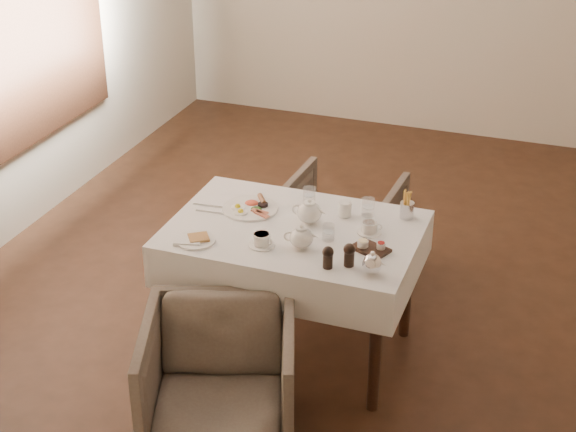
# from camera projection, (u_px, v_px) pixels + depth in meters

# --- Properties ---
(table) EXTENTS (1.28, 0.88, 0.75)m
(table) POSITION_uv_depth(u_px,v_px,m) (294.00, 248.00, 4.58)
(table) COLOR black
(table) RESTS_ON ground
(armchair_near) EXTENTS (0.89, 0.91, 0.65)m
(armchair_near) POSITION_uv_depth(u_px,v_px,m) (220.00, 381.00, 4.09)
(armchair_near) COLOR brown
(armchair_near) RESTS_ON ground
(armchair_far) EXTENTS (0.70, 0.72, 0.62)m
(armchair_far) POSITION_uv_depth(u_px,v_px,m) (342.00, 226.00, 5.47)
(armchair_far) COLOR brown
(armchair_far) RESTS_ON ground
(breakfast_plate) EXTENTS (0.30, 0.30, 0.04)m
(breakfast_plate) POSITION_uv_depth(u_px,v_px,m) (251.00, 207.00, 4.71)
(breakfast_plate) COLOR white
(breakfast_plate) RESTS_ON table
(side_plate) EXTENTS (0.21, 0.20, 0.02)m
(side_plate) POSITION_uv_depth(u_px,v_px,m) (194.00, 240.00, 4.39)
(side_plate) COLOR white
(side_plate) RESTS_ON table
(teapot_centre) EXTENTS (0.18, 0.14, 0.14)m
(teapot_centre) POSITION_uv_depth(u_px,v_px,m) (309.00, 211.00, 4.54)
(teapot_centre) COLOR white
(teapot_centre) RESTS_ON table
(teapot_front) EXTENTS (0.19, 0.16, 0.13)m
(teapot_front) POSITION_uv_depth(u_px,v_px,m) (301.00, 236.00, 4.31)
(teapot_front) COLOR white
(teapot_front) RESTS_ON table
(creamer) EXTENTS (0.08, 0.08, 0.08)m
(creamer) POSITION_uv_depth(u_px,v_px,m) (345.00, 209.00, 4.62)
(creamer) COLOR white
(creamer) RESTS_ON table
(teacup_near) EXTENTS (0.13, 0.13, 0.07)m
(teacup_near) POSITION_uv_depth(u_px,v_px,m) (262.00, 240.00, 4.35)
(teacup_near) COLOR white
(teacup_near) RESTS_ON table
(teacup_far) EXTENTS (0.12, 0.12, 0.06)m
(teacup_far) POSITION_uv_depth(u_px,v_px,m) (369.00, 228.00, 4.46)
(teacup_far) COLOR white
(teacup_far) RESTS_ON table
(glass_left) EXTENTS (0.09, 0.09, 0.09)m
(glass_left) POSITION_uv_depth(u_px,v_px,m) (309.00, 196.00, 4.75)
(glass_left) COLOR silver
(glass_left) RESTS_ON table
(glass_mid) EXTENTS (0.06, 0.06, 0.09)m
(glass_mid) POSITION_uv_depth(u_px,v_px,m) (328.00, 232.00, 4.39)
(glass_mid) COLOR silver
(glass_mid) RESTS_ON table
(glass_right) EXTENTS (0.08, 0.08, 0.10)m
(glass_right) POSITION_uv_depth(u_px,v_px,m) (368.00, 207.00, 4.63)
(glass_right) COLOR silver
(glass_right) RESTS_ON table
(condiment_board) EXTENTS (0.21, 0.18, 0.05)m
(condiment_board) POSITION_uv_depth(u_px,v_px,m) (370.00, 248.00, 4.31)
(condiment_board) COLOR black
(condiment_board) RESTS_ON table
(pepper_mill_left) EXTENTS (0.07, 0.07, 0.11)m
(pepper_mill_left) POSITION_uv_depth(u_px,v_px,m) (328.00, 257.00, 4.15)
(pepper_mill_left) COLOR black
(pepper_mill_left) RESTS_ON table
(pepper_mill_right) EXTENTS (0.07, 0.07, 0.12)m
(pepper_mill_right) POSITION_uv_depth(u_px,v_px,m) (349.00, 255.00, 4.16)
(pepper_mill_right) COLOR black
(pepper_mill_right) RESTS_ON table
(silver_pot) EXTENTS (0.12, 0.10, 0.12)m
(silver_pot) POSITION_uv_depth(u_px,v_px,m) (372.00, 262.00, 4.09)
(silver_pot) COLOR white
(silver_pot) RESTS_ON table
(fries_cup) EXTENTS (0.07, 0.07, 0.16)m
(fries_cup) POSITION_uv_depth(u_px,v_px,m) (407.00, 206.00, 4.59)
(fries_cup) COLOR silver
(fries_cup) RESTS_ON table
(cutlery_fork) EXTENTS (0.21, 0.03, 0.00)m
(cutlery_fork) POSITION_uv_depth(u_px,v_px,m) (211.00, 206.00, 4.74)
(cutlery_fork) COLOR silver
(cutlery_fork) RESTS_ON table
(cutlery_knife) EXTENTS (0.18, 0.03, 0.00)m
(cutlery_knife) POSITION_uv_depth(u_px,v_px,m) (212.00, 212.00, 4.67)
(cutlery_knife) COLOR silver
(cutlery_knife) RESTS_ON table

